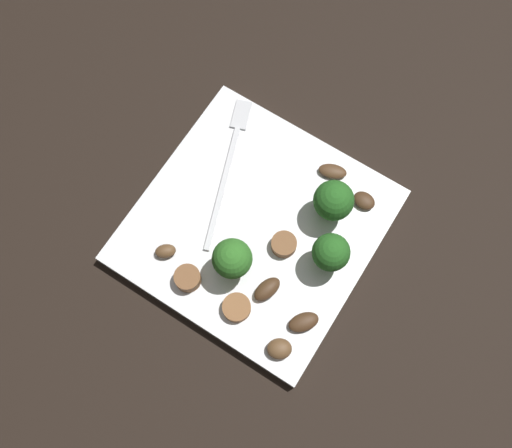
{
  "coord_description": "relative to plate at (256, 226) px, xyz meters",
  "views": [
    {
      "loc": [
        -0.17,
        -0.11,
        0.62
      ],
      "look_at": [
        0.0,
        0.0,
        0.02
      ],
      "focal_mm": 41.82,
      "sensor_mm": 36.0,
      "label": 1
    }
  ],
  "objects": [
    {
      "name": "mushroom_0",
      "position": [
        -0.08,
        0.06,
        0.01
      ],
      "size": [
        0.03,
        0.03,
        0.01
      ],
      "primitive_type": "ellipsoid",
      "rotation": [
        0.0,
        0.0,
        5.45
      ],
      "color": "brown",
      "rests_on": "plate"
    },
    {
      "name": "broccoli_floret_2",
      "position": [
        0.01,
        -0.08,
        0.04
      ],
      "size": [
        0.04,
        0.04,
        0.05
      ],
      "color": "#296420",
      "rests_on": "plate"
    },
    {
      "name": "plate",
      "position": [
        0.0,
        0.0,
        0.0
      ],
      "size": [
        0.24,
        0.24,
        0.02
      ],
      "primitive_type": "cube",
      "color": "white",
      "rests_on": "ground_plane"
    },
    {
      "name": "ground_plane",
      "position": [
        0.0,
        0.0,
        -0.01
      ],
      "size": [
        1.4,
        1.4,
        0.0
      ],
      "primitive_type": "plane",
      "color": "black"
    },
    {
      "name": "mushroom_5",
      "position": [
        0.09,
        -0.04,
        0.01
      ],
      "size": [
        0.03,
        0.03,
        0.01
      ],
      "primitive_type": "ellipsoid",
      "rotation": [
        0.0,
        0.0,
        1.93
      ],
      "color": "#4C331E",
      "rests_on": "plate"
    },
    {
      "name": "mushroom_1",
      "position": [
        -0.06,
        -0.1,
        0.01
      ],
      "size": [
        0.04,
        0.03,
        0.01
      ],
      "primitive_type": "ellipsoid",
      "rotation": [
        0.0,
        0.0,
        5.62
      ],
      "color": "#422B19",
      "rests_on": "plate"
    },
    {
      "name": "mushroom_3",
      "position": [
        -0.1,
        -0.09,
        0.01
      ],
      "size": [
        0.03,
        0.03,
        0.01
      ],
      "primitive_type": "ellipsoid",
      "rotation": [
        0.0,
        0.0,
        2.16
      ],
      "color": "brown",
      "rests_on": "plate"
    },
    {
      "name": "fork",
      "position": [
        0.05,
        0.06,
        0.01
      ],
      "size": [
        0.17,
        0.07,
        0.0
      ],
      "rotation": [
        0.0,
        0.0,
        0.35
      ],
      "color": "silver",
      "rests_on": "plate"
    },
    {
      "name": "mushroom_2",
      "position": [
        -0.05,
        -0.05,
        0.01
      ],
      "size": [
        0.04,
        0.03,
        0.01
      ],
      "primitive_type": "ellipsoid",
      "rotation": [
        0.0,
        0.0,
        2.85
      ],
      "color": "#422B19",
      "rests_on": "plate"
    },
    {
      "name": "sausage_slice_0",
      "position": [
        -0.09,
        0.03,
        0.02
      ],
      "size": [
        0.03,
        0.03,
        0.02
      ],
      "primitive_type": "cylinder",
      "rotation": [
        0.0,
        0.0,
        0.24
      ],
      "color": "brown",
      "rests_on": "plate"
    },
    {
      "name": "broccoli_floret_1",
      "position": [
        -0.05,
        -0.01,
        0.04
      ],
      "size": [
        0.04,
        0.04,
        0.06
      ],
      "color": "#347525",
      "rests_on": "plate"
    },
    {
      "name": "sausage_slice_1",
      "position": [
        -0.09,
        -0.03,
        0.01
      ],
      "size": [
        0.03,
        0.03,
        0.01
      ],
      "primitive_type": "cylinder",
      "rotation": [
        0.0,
        0.0,
        0.01
      ],
      "color": "brown",
      "rests_on": "plate"
    },
    {
      "name": "broccoli_floret_0",
      "position": [
        0.05,
        -0.06,
        0.04
      ],
      "size": [
        0.04,
        0.04,
        0.06
      ],
      "color": "#296420",
      "rests_on": "plate"
    },
    {
      "name": "sausage_slice_2",
      "position": [
        -0.01,
        -0.04,
        0.01
      ],
      "size": [
        0.04,
        0.04,
        0.01
      ],
      "primitive_type": "cylinder",
      "rotation": [
        0.0,
        0.0,
        2.52
      ],
      "color": "brown",
      "rests_on": "plate"
    },
    {
      "name": "mushroom_4",
      "position": [
        0.08,
        -0.08,
        0.01
      ],
      "size": [
        0.02,
        0.03,
        0.01
      ],
      "primitive_type": "ellipsoid",
      "rotation": [
        0.0,
        0.0,
        1.5
      ],
      "color": "#422B19",
      "rests_on": "plate"
    }
  ]
}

